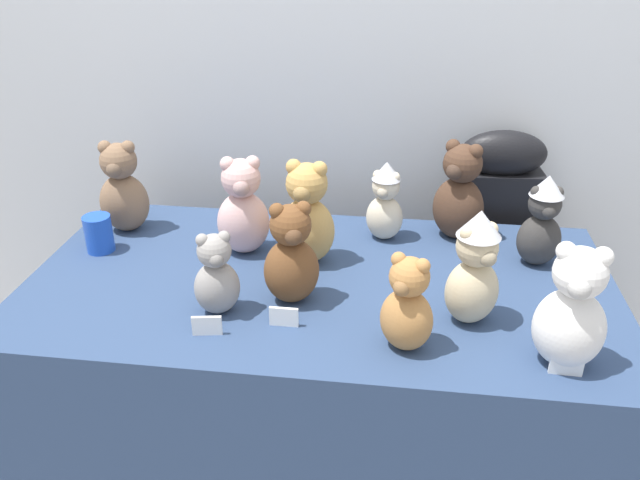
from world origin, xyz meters
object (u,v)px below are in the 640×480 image
(instrument_case, at_px, (488,266))
(teddy_bear_charcoal, at_px, (542,222))
(teddy_bear_blush, at_px, (243,209))
(teddy_bear_caramel, at_px, (407,306))
(teddy_bear_sand, at_px, (475,269))
(teddy_bear_chestnut, at_px, (291,257))
(teddy_bear_cocoa, at_px, (459,194))
(display_table, at_px, (320,385))
(teddy_bear_cream, at_px, (385,202))
(teddy_bear_honey, at_px, (307,216))
(teddy_bear_snow, at_px, (572,311))
(party_cup_blue, at_px, (99,234))
(teddy_bear_ash, at_px, (216,276))
(teddy_bear_mocha, at_px, (123,190))

(instrument_case, distance_m, teddy_bear_charcoal, 0.52)
(teddy_bear_blush, distance_m, teddy_bear_caramel, 0.62)
(teddy_bear_charcoal, bearing_deg, teddy_bear_sand, -129.85)
(instrument_case, xyz_separation_m, teddy_bear_chestnut, (-0.59, -0.66, 0.35))
(teddy_bear_cocoa, bearing_deg, teddy_bear_chestnut, -104.92)
(display_table, height_order, teddy_bear_caramel, teddy_bear_caramel)
(teddy_bear_chestnut, bearing_deg, instrument_case, 29.68)
(teddy_bear_cream, bearing_deg, teddy_bear_chestnut, -107.11)
(teddy_bear_honey, bearing_deg, teddy_bear_snow, -25.58)
(teddy_bear_cocoa, height_order, party_cup_blue, teddy_bear_cocoa)
(teddy_bear_honey, bearing_deg, teddy_bear_ash, -115.79)
(teddy_bear_caramel, distance_m, teddy_bear_cocoa, 0.60)
(instrument_case, relative_size, teddy_bear_caramel, 4.21)
(teddy_bear_mocha, relative_size, teddy_bear_cocoa, 0.96)
(display_table, bearing_deg, teddy_bear_sand, -20.69)
(instrument_case, relative_size, teddy_bear_cocoa, 3.29)
(display_table, bearing_deg, teddy_bear_chestnut, -116.96)
(instrument_case, distance_m, teddy_bear_snow, 0.91)
(teddy_bear_caramel, relative_size, teddy_bear_cocoa, 0.78)
(teddy_bear_honey, relative_size, teddy_bear_blush, 1.03)
(instrument_case, relative_size, teddy_bear_honey, 3.30)
(display_table, relative_size, teddy_bear_cocoa, 5.21)
(teddy_bear_sand, height_order, teddy_bear_cocoa, teddy_bear_cocoa)
(teddy_bear_caramel, bearing_deg, teddy_bear_sand, 64.33)
(teddy_bear_mocha, height_order, teddy_bear_cream, teddy_bear_mocha)
(teddy_bear_cocoa, bearing_deg, teddy_bear_caramel, -73.09)
(teddy_bear_blush, bearing_deg, teddy_bear_cocoa, 1.81)
(teddy_bear_chestnut, height_order, teddy_bear_cocoa, teddy_bear_cocoa)
(instrument_case, distance_m, teddy_bear_caramel, 0.94)
(teddy_bear_snow, bearing_deg, display_table, 165.54)
(teddy_bear_caramel, bearing_deg, teddy_bear_blush, 163.21)
(teddy_bear_ash, xyz_separation_m, teddy_bear_cocoa, (0.61, 0.50, 0.04))
(teddy_bear_chestnut, relative_size, teddy_bear_ash, 1.25)
(teddy_bear_charcoal, relative_size, party_cup_blue, 2.42)
(teddy_bear_snow, relative_size, teddy_bear_cocoa, 0.97)
(teddy_bear_ash, bearing_deg, teddy_bear_sand, -20.36)
(teddy_bear_honey, height_order, teddy_bear_blush, teddy_bear_honey)
(teddy_bear_cream, bearing_deg, teddy_bear_cocoa, 22.40)
(display_table, height_order, teddy_bear_sand, teddy_bear_sand)
(teddy_bear_cream, height_order, teddy_bear_snow, teddy_bear_snow)
(party_cup_blue, bearing_deg, teddy_bear_cocoa, 12.36)
(party_cup_blue, bearing_deg, teddy_bear_snow, -16.69)
(teddy_bear_blush, height_order, teddy_bear_ash, teddy_bear_blush)
(teddy_bear_mocha, relative_size, teddy_bear_sand, 0.99)
(teddy_bear_cream, bearing_deg, party_cup_blue, -154.56)
(teddy_bear_honey, distance_m, teddy_bear_charcoal, 0.65)
(teddy_bear_charcoal, height_order, teddy_bear_blush, teddy_bear_blush)
(teddy_bear_mocha, relative_size, teddy_bear_chestnut, 1.06)
(teddy_bear_snow, bearing_deg, party_cup_blue, 175.57)
(teddy_bear_chestnut, bearing_deg, party_cup_blue, 143.53)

